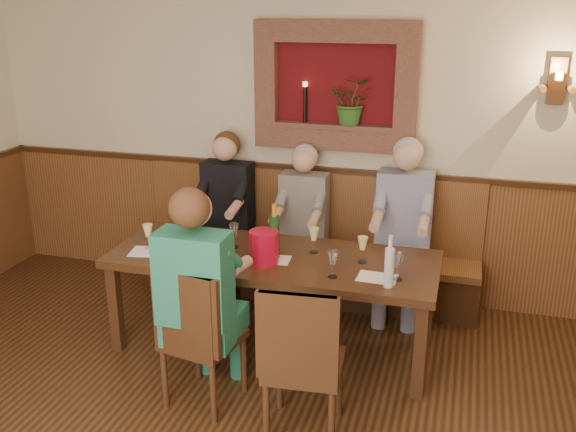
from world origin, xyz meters
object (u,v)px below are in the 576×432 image
chair_near_left (203,362)px  person_bench_left (225,228)px  person_bench_mid (301,239)px  chair_near_right (304,390)px  wine_bottle_green_b (192,224)px  dining_table (273,265)px  person_chair_front (202,314)px  person_bench_right (401,244)px  spittoon_bucket (264,247)px  wine_bottle_green_a (274,236)px  bench (305,261)px  water_bottle (389,266)px

chair_near_left → person_bench_left: person_bench_left is taller
chair_near_left → person_bench_mid: (0.23, 1.64, 0.29)m
chair_near_right → chair_near_left: bearing=164.0°
chair_near_right → wine_bottle_green_b: wine_bottle_green_b is taller
dining_table → person_bench_mid: (-0.01, 0.84, -0.10)m
person_chair_front → wine_bottle_green_b: size_ratio=3.53×
person_bench_right → spittoon_bucket: bearing=-131.6°
chair_near_right → person_bench_left: (-1.19, 1.77, 0.31)m
chair_near_left → wine_bottle_green_a: wine_bottle_green_a is taller
person_bench_left → wine_bottle_green_b: 0.89m
chair_near_left → chair_near_right: 0.73m
bench → water_bottle: bearing=-54.6°
bench → person_bench_left: size_ratio=2.06×
dining_table → wine_bottle_green_a: bearing=-55.7°
dining_table → person_bench_mid: person_bench_mid is taller
wine_bottle_green_b → bench: bearing=55.6°
water_bottle → chair_near_left: bearing=-156.1°
chair_near_left → person_bench_mid: person_bench_mid is taller
person_bench_mid → wine_bottle_green_a: 0.94m
dining_table → person_chair_front: (-0.23, -0.78, -0.05)m
chair_near_right → wine_bottle_green_a: 1.19m
bench → person_chair_front: bearing=-97.8°
bench → person_bench_right: person_bench_right is taller
wine_bottle_green_b → person_bench_right: bearing=29.1°
bench → person_bench_right: 0.90m
person_bench_mid → spittoon_bucket: (-0.02, -0.98, 0.30)m
person_bench_left → water_bottle: person_bench_left is taller
person_bench_mid → water_bottle: 1.48m
water_bottle → wine_bottle_green_a: bearing=162.7°
chair_near_right → person_chair_front: size_ratio=0.68×
wine_bottle_green_b → water_bottle: 1.55m
wine_bottle_green_b → person_chair_front: bearing=-62.7°
person_bench_left → person_bench_right: bearing=-0.0°
chair_near_right → spittoon_bucket: chair_near_right is taller
dining_table → chair_near_right: bearing=-62.8°
bench → person_bench_right: size_ratio=2.01×
spittoon_bucket → wine_bottle_green_a: wine_bottle_green_a is taller
wine_bottle_green_a → wine_bottle_green_b: 0.66m
chair_near_right → water_bottle: 0.96m
person_bench_left → chair_near_left: bearing=-74.0°
person_bench_mid → person_bench_right: size_ratio=0.93×
person_chair_front → water_bottle: bearing=23.0°
dining_table → person_bench_mid: 0.85m
wine_bottle_green_a → wine_bottle_green_b: (-0.66, 0.04, 0.01)m
bench → chair_near_right: 1.94m
chair_near_right → person_bench_right: bearing=73.3°
person_bench_mid → person_chair_front: size_ratio=0.93×
dining_table → person_bench_left: 1.10m
person_bench_right → person_chair_front: 1.94m
chair_near_right → person_bench_mid: person_bench_mid is taller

